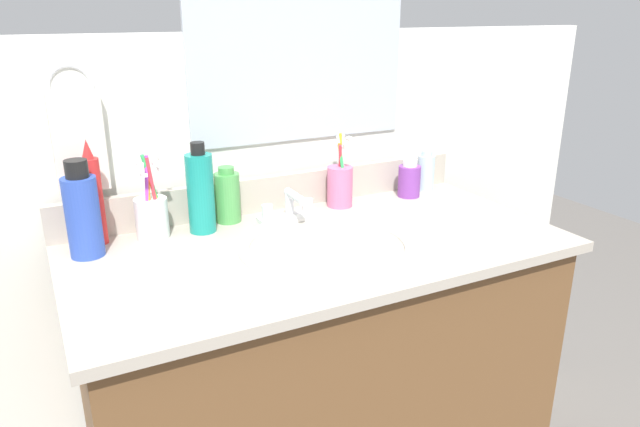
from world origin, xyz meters
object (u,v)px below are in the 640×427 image
(bottle_spray_red, at_px, (93,198))
(bottle_toner_green, at_px, (227,196))
(bottle_gel_clear, at_px, (426,172))
(bottle_shampoo_blue, at_px, (83,213))
(cup_pink, at_px, (340,184))
(bottle_mouthwash_teal, at_px, (201,192))
(bottle_cream_purple, at_px, (409,180))
(hand_towel, at_px, (79,142))
(cup_white_ceramic, at_px, (152,215))
(faucet, at_px, (289,210))

(bottle_spray_red, relative_size, bottle_toner_green, 1.71)
(bottle_gel_clear, height_order, bottle_shampoo_blue, bottle_shampoo_blue)
(bottle_spray_red, bearing_deg, bottle_gel_clear, -0.27)
(bottle_gel_clear, height_order, cup_pink, cup_pink)
(bottle_gel_clear, bearing_deg, bottle_mouthwash_teal, -177.48)
(bottle_cream_purple, xyz_separation_m, bottle_mouthwash_teal, (-0.60, -0.00, 0.05))
(hand_towel, relative_size, bottle_gel_clear, 1.87)
(cup_pink, bearing_deg, bottle_toner_green, 176.13)
(bottle_shampoo_blue, relative_size, cup_pink, 1.07)
(bottle_mouthwash_teal, xyz_separation_m, cup_white_ceramic, (-0.11, 0.01, -0.04))
(bottle_spray_red, distance_m, cup_pink, 0.61)
(bottle_mouthwash_teal, relative_size, cup_white_ceramic, 1.09)
(faucet, bearing_deg, bottle_toner_green, 153.40)
(cup_pink, bearing_deg, bottle_gel_clear, 2.42)
(bottle_spray_red, height_order, cup_pink, bottle_spray_red)
(bottle_cream_purple, xyz_separation_m, cup_pink, (-0.21, 0.02, 0.01))
(bottle_cream_purple, height_order, bottle_shampoo_blue, bottle_shampoo_blue)
(bottle_toner_green, height_order, cup_pink, cup_pink)
(bottle_cream_purple, distance_m, cup_white_ceramic, 0.71)
(bottle_mouthwash_teal, bearing_deg, cup_white_ceramic, 173.76)
(hand_towel, bearing_deg, bottle_mouthwash_teal, -22.26)
(bottle_gel_clear, bearing_deg, hand_towel, 175.70)
(faucet, height_order, bottle_cream_purple, bottle_cream_purple)
(bottle_cream_purple, relative_size, bottle_toner_green, 0.77)
(faucet, distance_m, bottle_shampoo_blue, 0.48)
(bottle_spray_red, relative_size, bottle_shampoo_blue, 1.13)
(faucet, xyz_separation_m, cup_pink, (0.17, 0.05, 0.03))
(hand_towel, relative_size, bottle_shampoo_blue, 1.04)
(bottle_cream_purple, xyz_separation_m, bottle_shampoo_blue, (-0.86, -0.03, 0.05))
(cup_white_ceramic, bearing_deg, bottle_gel_clear, 1.26)
(faucet, height_order, bottle_mouthwash_teal, bottle_mouthwash_teal)
(bottle_toner_green, distance_m, bottle_shampoo_blue, 0.35)
(hand_towel, height_order, cup_pink, hand_towel)
(bottle_spray_red, relative_size, cup_white_ceramic, 1.21)
(bottle_mouthwash_teal, distance_m, bottle_shampoo_blue, 0.26)
(hand_towel, relative_size, bottle_toner_green, 1.58)
(faucet, height_order, bottle_spray_red, bottle_spray_red)
(cup_pink, bearing_deg, bottle_shampoo_blue, -175.89)
(bottle_spray_red, xyz_separation_m, bottle_shampoo_blue, (-0.03, -0.06, -0.01))
(bottle_gel_clear, xyz_separation_m, bottle_spray_red, (-0.90, 0.00, 0.05))
(faucet, xyz_separation_m, bottle_mouthwash_teal, (-0.21, 0.03, 0.07))
(hand_towel, xyz_separation_m, bottle_gel_clear, (0.91, -0.07, -0.17))
(cup_white_ceramic, bearing_deg, bottle_cream_purple, -0.82)
(cup_white_ceramic, bearing_deg, bottle_toner_green, 7.68)
(hand_towel, bearing_deg, bottle_gel_clear, -4.30)
(bottle_gel_clear, xyz_separation_m, bottle_mouthwash_teal, (-0.67, -0.03, 0.04))
(bottle_toner_green, bearing_deg, cup_pink, -3.87)
(bottle_gel_clear, bearing_deg, bottle_spray_red, 179.73)
(bottle_cream_purple, distance_m, bottle_mouthwash_teal, 0.60)
(bottle_shampoo_blue, bearing_deg, faucet, -0.05)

